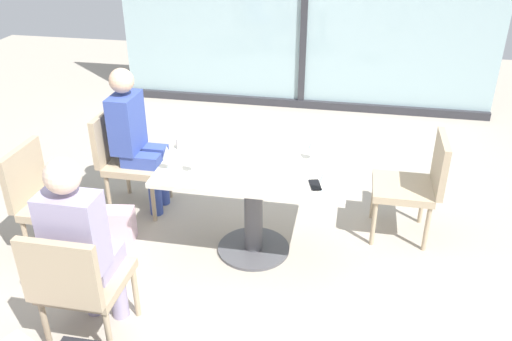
{
  "coord_description": "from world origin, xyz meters",
  "views": [
    {
      "loc": [
        0.66,
        -3.34,
        2.49
      ],
      "look_at": [
        0.0,
        0.1,
        0.65
      ],
      "focal_mm": 37.31,
      "sensor_mm": 36.0,
      "label": 1
    }
  ],
  "objects_px": {
    "chair_side_end": "(47,196)",
    "person_front_left": "(81,241)",
    "handbag_1": "(115,225)",
    "chair_front_left": "(77,281)",
    "chair_far_right": "(417,181)",
    "person_far_left": "(135,134)",
    "wine_glass_0": "(325,175)",
    "dining_table_main": "(253,190)",
    "cell_phone_on_table": "(315,185)",
    "wine_glass_2": "(167,153)",
    "wine_glass_1": "(191,156)",
    "chair_far_left": "(125,155)",
    "wine_glass_3": "(313,144)",
    "coffee_cup": "(181,143)"
  },
  "relations": [
    {
      "from": "chair_side_end",
      "to": "person_front_left",
      "type": "relative_size",
      "value": 0.69
    },
    {
      "from": "chair_side_end",
      "to": "handbag_1",
      "type": "xyz_separation_m",
      "value": [
        0.39,
        0.23,
        -0.36
      ]
    },
    {
      "from": "chair_front_left",
      "to": "chair_far_right",
      "type": "height_order",
      "value": "same"
    },
    {
      "from": "chair_front_left",
      "to": "chair_side_end",
      "type": "height_order",
      "value": "same"
    },
    {
      "from": "person_far_left",
      "to": "wine_glass_0",
      "type": "distance_m",
      "value": 1.79
    },
    {
      "from": "dining_table_main",
      "to": "chair_side_end",
      "type": "relative_size",
      "value": 1.55
    },
    {
      "from": "cell_phone_on_table",
      "to": "handbag_1",
      "type": "distance_m",
      "value": 1.68
    },
    {
      "from": "wine_glass_2",
      "to": "handbag_1",
      "type": "height_order",
      "value": "wine_glass_2"
    },
    {
      "from": "dining_table_main",
      "to": "wine_glass_1",
      "type": "relative_size",
      "value": 7.3
    },
    {
      "from": "chair_front_left",
      "to": "chair_far_left",
      "type": "distance_m",
      "value": 1.65
    },
    {
      "from": "chair_far_left",
      "to": "handbag_1",
      "type": "distance_m",
      "value": 0.64
    },
    {
      "from": "person_front_left",
      "to": "handbag_1",
      "type": "relative_size",
      "value": 4.2
    },
    {
      "from": "wine_glass_0",
      "to": "cell_phone_on_table",
      "type": "height_order",
      "value": "wine_glass_0"
    },
    {
      "from": "wine_glass_1",
      "to": "person_front_left",
      "type": "bearing_deg",
      "value": -114.51
    },
    {
      "from": "chair_far_left",
      "to": "wine_glass_1",
      "type": "relative_size",
      "value": 4.7
    },
    {
      "from": "wine_glass_2",
      "to": "handbag_1",
      "type": "relative_size",
      "value": 0.62
    },
    {
      "from": "dining_table_main",
      "to": "wine_glass_3",
      "type": "distance_m",
      "value": 0.56
    },
    {
      "from": "dining_table_main",
      "to": "wine_glass_2",
      "type": "relative_size",
      "value": 7.3
    },
    {
      "from": "coffee_cup",
      "to": "chair_side_end",
      "type": "bearing_deg",
      "value": -150.66
    },
    {
      "from": "wine_glass_0",
      "to": "person_far_left",
      "type": "bearing_deg",
      "value": 155.79
    },
    {
      "from": "person_front_left",
      "to": "coffee_cup",
      "type": "height_order",
      "value": "person_front_left"
    },
    {
      "from": "wine_glass_0",
      "to": "coffee_cup",
      "type": "xyz_separation_m",
      "value": [
        -1.13,
        0.48,
        -0.09
      ]
    },
    {
      "from": "chair_front_left",
      "to": "cell_phone_on_table",
      "type": "relative_size",
      "value": 6.04
    },
    {
      "from": "coffee_cup",
      "to": "chair_far_left",
      "type": "bearing_deg",
      "value": 157.35
    },
    {
      "from": "wine_glass_2",
      "to": "cell_phone_on_table",
      "type": "height_order",
      "value": "wine_glass_2"
    },
    {
      "from": "chair_far_right",
      "to": "person_front_left",
      "type": "distance_m",
      "value": 2.52
    },
    {
      "from": "chair_far_left",
      "to": "chair_side_end",
      "type": "bearing_deg",
      "value": -111.41
    },
    {
      "from": "chair_side_end",
      "to": "chair_front_left",
      "type": "bearing_deg",
      "value": -51.02
    },
    {
      "from": "chair_side_end",
      "to": "wine_glass_3",
      "type": "relative_size",
      "value": 4.7
    },
    {
      "from": "chair_side_end",
      "to": "wine_glass_3",
      "type": "bearing_deg",
      "value": 14.61
    },
    {
      "from": "dining_table_main",
      "to": "wine_glass_3",
      "type": "relative_size",
      "value": 7.3
    },
    {
      "from": "coffee_cup",
      "to": "cell_phone_on_table",
      "type": "bearing_deg",
      "value": -19.94
    },
    {
      "from": "wine_glass_0",
      "to": "coffee_cup",
      "type": "bearing_deg",
      "value": 157.05
    },
    {
      "from": "wine_glass_0",
      "to": "handbag_1",
      "type": "height_order",
      "value": "wine_glass_0"
    },
    {
      "from": "person_front_left",
      "to": "wine_glass_2",
      "type": "bearing_deg",
      "value": 75.88
    },
    {
      "from": "chair_side_end",
      "to": "person_far_left",
      "type": "relative_size",
      "value": 0.69
    },
    {
      "from": "chair_far_right",
      "to": "wine_glass_0",
      "type": "relative_size",
      "value": 4.7
    },
    {
      "from": "wine_glass_0",
      "to": "person_front_left",
      "type": "bearing_deg",
      "value": -150.25
    },
    {
      "from": "person_front_left",
      "to": "cell_phone_on_table",
      "type": "xyz_separation_m",
      "value": [
        1.27,
        0.86,
        0.03
      ]
    },
    {
      "from": "wine_glass_2",
      "to": "wine_glass_0",
      "type": "bearing_deg",
      "value": -6.33
    },
    {
      "from": "chair_far_right",
      "to": "wine_glass_3",
      "type": "distance_m",
      "value": 0.91
    },
    {
      "from": "dining_table_main",
      "to": "handbag_1",
      "type": "height_order",
      "value": "dining_table_main"
    },
    {
      "from": "chair_side_end",
      "to": "person_far_left",
      "type": "distance_m",
      "value": 0.88
    },
    {
      "from": "person_far_left",
      "to": "chair_far_left",
      "type": "bearing_deg",
      "value": 180.0
    },
    {
      "from": "wine_glass_2",
      "to": "coffee_cup",
      "type": "xyz_separation_m",
      "value": [
        -0.02,
        0.36,
        -0.09
      ]
    },
    {
      "from": "chair_side_end",
      "to": "wine_glass_1",
      "type": "height_order",
      "value": "wine_glass_1"
    },
    {
      "from": "dining_table_main",
      "to": "coffee_cup",
      "type": "distance_m",
      "value": 0.68
    },
    {
      "from": "wine_glass_0",
      "to": "wine_glass_2",
      "type": "height_order",
      "value": "same"
    },
    {
      "from": "chair_far_left",
      "to": "wine_glass_1",
      "type": "distance_m",
      "value": 1.07
    },
    {
      "from": "chair_front_left",
      "to": "wine_glass_0",
      "type": "relative_size",
      "value": 4.7
    }
  ]
}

